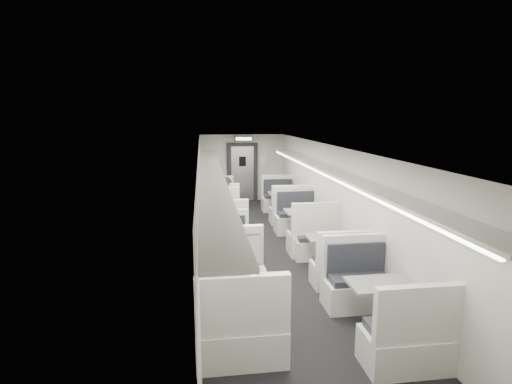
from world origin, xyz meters
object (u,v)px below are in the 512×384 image
object	(u,v)px
booth_right_a	(283,204)
booth_left_a	(218,207)
booth_right_c	(327,253)
exit_sign	(244,139)
booth_left_c	(227,257)
booth_right_d	(379,307)
booth_left_d	(236,300)
booth_left_b	(221,223)
booth_right_b	(304,226)
passenger	(227,202)
vestibule_door	(242,172)

from	to	relation	value
booth_right_a	booth_left_a	bearing A→B (deg)	-175.42
booth_right_c	exit_sign	xyz separation A→B (m)	(-1.00, 6.38, 1.92)
booth_left_c	exit_sign	distance (m)	6.72
booth_right_c	booth_right_d	size ratio (longest dim) A/B	0.93
booth_left_c	booth_left_d	world-z (taller)	booth_left_d
booth_left_b	exit_sign	distance (m)	4.54
booth_left_d	booth_right_b	size ratio (longest dim) A/B	1.01
booth_left_d	booth_right_a	distance (m)	6.63
booth_right_c	passenger	bearing A→B (deg)	117.79
booth_left_d	exit_sign	xyz separation A→B (m)	(1.00, 8.30, 1.87)
booth_left_a	passenger	bearing A→B (deg)	-75.56
booth_left_c	booth_right_a	bearing A→B (deg)	65.48
booth_right_c	booth_right_d	xyz separation A→B (m)	(0.00, -2.38, 0.03)
booth_right_d	exit_sign	xyz separation A→B (m)	(-1.00, 8.76, 1.89)
booth_left_b	booth_right_b	xyz separation A→B (m)	(2.00, -0.54, -0.00)
booth_left_a	vestibule_door	xyz separation A→B (m)	(1.00, 2.63, 0.65)
booth_right_c	passenger	size ratio (longest dim) A/B	1.42
booth_right_a	booth_right_d	xyz separation A→B (m)	(0.00, -6.78, 0.01)
booth_left_c	vestibule_door	bearing A→B (deg)	81.70
passenger	exit_sign	size ratio (longest dim) A/B	2.31
booth_right_a	booth_right_c	size ratio (longest dim) A/B	1.06
passenger	booth_right_c	bearing A→B (deg)	-63.52
booth_right_a	vestibule_door	world-z (taller)	vestibule_door
vestibule_door	booth_right_a	bearing A→B (deg)	-67.97
booth_right_d	vestibule_door	world-z (taller)	vestibule_door
booth_left_a	booth_left_b	world-z (taller)	booth_left_b
booth_left_b	booth_right_d	bearing A→B (deg)	-67.16
passenger	booth_left_a	bearing A→B (deg)	103.13
booth_left_b	exit_sign	size ratio (longest dim) A/B	3.70
booth_left_c	vestibule_door	world-z (taller)	vestibule_door
booth_left_d	booth_right_c	xyz separation A→B (m)	(2.00, 1.92, -0.05)
booth_right_a	vestibule_door	distance (m)	2.75
booth_right_c	booth_right_b	bearing A→B (deg)	90.00
booth_right_b	vestibule_door	size ratio (longest dim) A/B	1.09
booth_right_a	exit_sign	world-z (taller)	exit_sign
booth_left_a	booth_left_d	distance (m)	6.16
booth_left_a	booth_right_a	distance (m)	2.01
booth_left_c	booth_right_b	bearing A→B (deg)	42.15
booth_right_a	booth_right_c	bearing A→B (deg)	-90.00
booth_right_a	booth_right_b	xyz separation A→B (m)	(0.00, -2.57, 0.02)
booth_left_b	booth_right_d	distance (m)	5.15
booth_left_a	booth_right_c	size ratio (longest dim) A/B	1.08
booth_right_b	exit_sign	size ratio (longest dim) A/B	3.68
booth_right_d	booth_right_a	bearing A→B (deg)	90.00
booth_left_c	vestibule_door	size ratio (longest dim) A/B	0.97
exit_sign	booth_right_d	bearing A→B (deg)	-83.49
booth_left_c	booth_left_d	xyz separation A→B (m)	(0.00, -1.93, 0.05)
booth_left_a	booth_right_b	distance (m)	3.13
booth_right_b	vestibule_door	xyz separation A→B (m)	(-1.00, 5.04, 0.63)
booth_left_b	booth_left_c	world-z (taller)	booth_left_b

